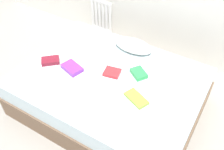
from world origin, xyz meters
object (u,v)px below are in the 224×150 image
Objects in this scene: textbook_lime at (136,98)px; textbook_red at (112,72)px; textbook_maroon at (50,61)px; textbook_green at (139,73)px; textbook_white at (109,103)px; bed at (110,92)px; pillow at (134,46)px; textbook_purple at (72,68)px; radiator at (101,16)px.

textbook_red is (-0.40, 0.20, 0.00)m from textbook_lime.
textbook_maroon is 0.74m from textbook_red.
textbook_green is 0.29m from textbook_red.
textbook_green is at bearing 135.95° from textbook_lime.
textbook_maroon is 0.92m from textbook_white.
textbook_red is at bearing 90.88° from bed.
pillow is at bearing 78.46° from textbook_red.
pillow is 2.38× the size of textbook_maroon.
textbook_maroon reaches higher than textbook_lime.
textbook_white is (0.61, -0.21, -0.01)m from textbook_purple.
pillow reaches higher than textbook_purple.
textbook_white is at bearing -54.02° from textbook_maroon.
textbook_green reaches higher than textbook_white.
textbook_maroon is 1.11× the size of textbook_green.
pillow is at bearing 2.43° from textbook_maroon.
textbook_white reaches higher than bed.
pillow reaches higher than textbook_maroon.
radiator is at bearing 143.88° from pillow.
radiator is 1.41m from textbook_purple.
textbook_purple is 0.74m from textbook_green.
bed is at bearing -30.51° from textbook_maroon.
textbook_white is at bearing -77.93° from pillow.
textbook_lime is at bearing -32.59° from textbook_green.
textbook_purple is at bearing -121.88° from pillow.
textbook_red is at bearing -52.48° from radiator.
radiator is 2.98× the size of textbook_white.
textbook_red is (-0.00, -0.50, -0.04)m from pillow.
textbook_maroon is at bearing -156.59° from textbook_lime.
bed is 0.77m from textbook_maroon.
textbook_green is 0.52m from textbook_white.
bed is at bearing -100.42° from textbook_red.
textbook_lime is 0.44m from textbook_red.
pillow is 2.78× the size of textbook_white.
textbook_red reaches higher than textbook_lime.
radiator reaches higher than pillow.
textbook_red is at bearing -90.24° from pillow.
radiator is 1.86m from textbook_lime.
textbook_white is (0.19, -0.89, -0.05)m from pillow.
pillow is at bearing 142.74° from textbook_lime.
radiator is 2.55× the size of textbook_maroon.
textbook_red is (-0.26, -0.13, -0.01)m from textbook_green.
textbook_lime is (0.40, -0.70, -0.04)m from pillow.
textbook_maroon is 0.80× the size of textbook_lime.
textbook_red is at bearing -118.54° from textbook_green.
textbook_green reaches higher than bed.
textbook_green reaches higher than textbook_red.
textbook_green is at bearing 40.36° from textbook_purple.
pillow reaches higher than bed.
textbook_red is (0.42, 0.17, -0.01)m from textbook_purple.
textbook_lime is (0.40, -0.14, 0.27)m from bed.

